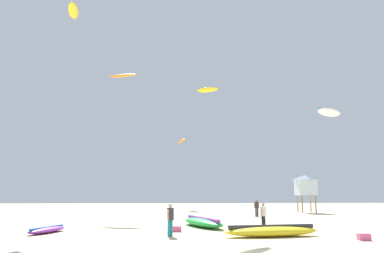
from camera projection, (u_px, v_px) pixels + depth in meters
person_foreground at (170, 217)px, 19.61m from camera, size 0.38×0.47×1.70m
person_midground at (263, 214)px, 23.25m from camera, size 0.40×0.42×1.63m
person_left at (257, 207)px, 34.65m from camera, size 0.51×0.36×1.58m
kite_grounded_near at (271, 231)px, 19.38m from camera, size 5.27×2.20×0.62m
kite_grounded_mid at (203, 222)px, 24.62m from camera, size 3.15×5.61×0.64m
kite_grounded_far at (47, 230)px, 21.03m from camera, size 1.83×3.26×0.38m
lifeguard_tower at (306, 185)px, 41.49m from camera, size 2.30×2.30×4.15m
cooler_box at (364, 237)px, 17.92m from camera, size 0.56×0.36×0.32m
gear_bag at (177, 229)px, 21.74m from camera, size 0.56×0.36×0.32m
kite_aloft_0 at (208, 90)px, 34.11m from camera, size 2.09×1.35×0.49m
kite_aloft_1 at (123, 76)px, 37.71m from camera, size 3.18×1.86×0.48m
kite_aloft_2 at (73, 11)px, 30.30m from camera, size 1.20×2.89×0.60m
kite_aloft_3 at (182, 141)px, 52.18m from camera, size 1.62×3.76×0.76m
kite_aloft_7 at (329, 112)px, 35.54m from camera, size 3.59×2.97×0.85m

